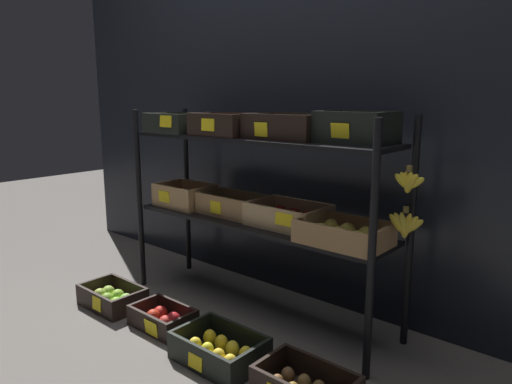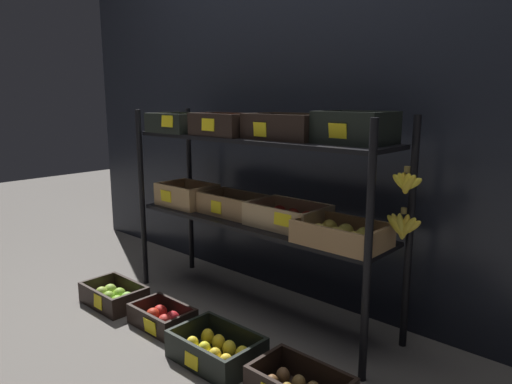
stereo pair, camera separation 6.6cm
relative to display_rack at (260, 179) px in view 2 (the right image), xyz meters
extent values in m
plane|color=#605B56|center=(-0.03, 0.00, -0.71)|extent=(10.00, 10.00, 0.00)
cube|color=black|center=(-0.03, 0.38, 0.27)|extent=(3.88, 0.12, 1.97)
cylinder|color=black|center=(-0.77, -0.18, -0.19)|extent=(0.03, 0.03, 1.04)
cylinder|color=black|center=(0.71, -0.18, -0.19)|extent=(0.03, 0.03, 1.04)
cylinder|color=black|center=(-0.77, 0.18, -0.19)|extent=(0.03, 0.03, 1.04)
cylinder|color=black|center=(0.71, 0.18, -0.19)|extent=(0.03, 0.03, 1.04)
cube|color=black|center=(-0.03, 0.00, -0.23)|extent=(1.45, 0.33, 0.02)
cube|color=black|center=(-0.03, 0.00, 0.20)|extent=(1.45, 0.33, 0.02)
cube|color=tan|center=(-0.56, -0.01, -0.22)|extent=(0.32, 0.23, 0.01)
cube|color=tan|center=(-0.56, -0.12, -0.15)|extent=(0.32, 0.02, 0.12)
cube|color=tan|center=(-0.56, 0.10, -0.15)|extent=(0.32, 0.02, 0.12)
cube|color=tan|center=(-0.71, -0.01, -0.15)|extent=(0.02, 0.20, 0.12)
cube|color=tan|center=(-0.41, -0.01, -0.15)|extent=(0.02, 0.20, 0.12)
sphere|color=orange|center=(-0.62, -0.04, -0.17)|extent=(0.07, 0.07, 0.07)
sphere|color=orange|center=(-0.51, -0.05, -0.17)|extent=(0.07, 0.07, 0.07)
sphere|color=orange|center=(-0.61, 0.02, -0.17)|extent=(0.07, 0.07, 0.07)
sphere|color=orange|center=(-0.51, 0.03, -0.17)|extent=(0.07, 0.07, 0.07)
cube|color=yellow|center=(-0.60, -0.13, -0.15)|extent=(0.09, 0.01, 0.06)
cube|color=#A87F51|center=(-0.21, 0.02, -0.22)|extent=(0.37, 0.21, 0.01)
cube|color=#A87F51|center=(-0.21, -0.08, -0.16)|extent=(0.37, 0.02, 0.10)
cube|color=#A87F51|center=(-0.21, 0.11, -0.16)|extent=(0.37, 0.02, 0.10)
cube|color=#A87F51|center=(-0.38, 0.02, -0.16)|extent=(0.02, 0.18, 0.10)
cube|color=#A87F51|center=(-0.03, 0.02, -0.16)|extent=(0.02, 0.18, 0.10)
ellipsoid|color=brown|center=(-0.31, -0.01, -0.18)|extent=(0.05, 0.05, 0.07)
ellipsoid|color=brown|center=(-0.24, -0.01, -0.18)|extent=(0.05, 0.05, 0.07)
ellipsoid|color=brown|center=(-0.17, -0.01, -0.18)|extent=(0.05, 0.05, 0.07)
ellipsoid|color=brown|center=(-0.10, -0.01, -0.18)|extent=(0.05, 0.05, 0.07)
ellipsoid|color=brown|center=(-0.31, 0.05, -0.18)|extent=(0.05, 0.05, 0.07)
ellipsoid|color=brown|center=(-0.25, 0.05, -0.18)|extent=(0.05, 0.05, 0.07)
ellipsoid|color=brown|center=(-0.17, 0.05, -0.18)|extent=(0.05, 0.05, 0.07)
ellipsoid|color=brown|center=(-0.10, 0.05, -0.18)|extent=(0.05, 0.05, 0.07)
cube|color=yellow|center=(-0.23, -0.09, -0.17)|extent=(0.07, 0.00, 0.06)
cube|color=tan|center=(0.16, 0.03, -0.22)|extent=(0.38, 0.25, 0.01)
cube|color=tan|center=(0.16, -0.09, -0.16)|extent=(0.38, 0.02, 0.10)
cube|color=tan|center=(0.16, 0.15, -0.16)|extent=(0.38, 0.02, 0.10)
cube|color=tan|center=(-0.02, 0.03, -0.16)|extent=(0.02, 0.22, 0.10)
cube|color=tan|center=(0.34, 0.03, -0.16)|extent=(0.02, 0.22, 0.10)
sphere|color=red|center=(0.07, -0.01, -0.17)|extent=(0.07, 0.07, 0.07)
sphere|color=red|center=(0.15, -0.01, -0.17)|extent=(0.07, 0.07, 0.07)
sphere|color=red|center=(0.25, -0.01, -0.17)|extent=(0.07, 0.07, 0.07)
sphere|color=red|center=(0.07, 0.07, -0.17)|extent=(0.07, 0.07, 0.07)
sphere|color=red|center=(0.16, 0.06, -0.17)|extent=(0.07, 0.07, 0.07)
sphere|color=red|center=(0.25, 0.07, -0.17)|extent=(0.07, 0.07, 0.07)
cube|color=yellow|center=(0.23, -0.10, -0.15)|extent=(0.10, 0.01, 0.06)
cube|color=#A87F51|center=(0.51, -0.04, -0.22)|extent=(0.38, 0.25, 0.01)
cube|color=#A87F51|center=(0.51, -0.16, -0.16)|extent=(0.38, 0.02, 0.09)
cube|color=#A87F51|center=(0.51, 0.08, -0.16)|extent=(0.38, 0.02, 0.09)
cube|color=#A87F51|center=(0.33, -0.04, -0.16)|extent=(0.02, 0.22, 0.09)
cube|color=#A87F51|center=(0.69, -0.04, -0.16)|extent=(0.02, 0.22, 0.09)
sphere|color=#DFC950|center=(0.42, -0.08, -0.17)|extent=(0.07, 0.07, 0.07)
sphere|color=gold|center=(0.50, -0.08, -0.17)|extent=(0.07, 0.07, 0.07)
sphere|color=gold|center=(0.60, -0.08, -0.17)|extent=(0.07, 0.07, 0.07)
sphere|color=gold|center=(0.42, 0.00, -0.17)|extent=(0.07, 0.07, 0.07)
sphere|color=gold|center=(0.51, 0.00, -0.17)|extent=(0.07, 0.07, 0.07)
sphere|color=gold|center=(0.59, 0.00, -0.17)|extent=(0.07, 0.07, 0.07)
cube|color=black|center=(-0.56, -0.05, 0.21)|extent=(0.31, 0.26, 0.01)
cube|color=black|center=(-0.56, -0.17, 0.27)|extent=(0.31, 0.02, 0.09)
cube|color=black|center=(-0.56, 0.07, 0.27)|extent=(0.31, 0.02, 0.09)
cube|color=black|center=(-0.71, -0.05, 0.27)|extent=(0.02, 0.22, 0.09)
cube|color=black|center=(-0.41, -0.05, 0.27)|extent=(0.02, 0.22, 0.09)
ellipsoid|color=yellow|center=(-0.63, -0.09, 0.26)|extent=(0.06, 0.06, 0.08)
ellipsoid|color=yellow|center=(-0.56, -0.09, 0.26)|extent=(0.06, 0.06, 0.08)
ellipsoid|color=yellow|center=(-0.49, -0.09, 0.26)|extent=(0.06, 0.06, 0.08)
ellipsoid|color=yellow|center=(-0.63, 0.00, 0.26)|extent=(0.06, 0.06, 0.08)
ellipsoid|color=yellow|center=(-0.56, -0.01, 0.26)|extent=(0.06, 0.06, 0.08)
ellipsoid|color=yellow|center=(-0.49, -0.01, 0.26)|extent=(0.06, 0.06, 0.08)
cube|color=yellow|center=(-0.50, -0.18, 0.27)|extent=(0.09, 0.01, 0.06)
cube|color=black|center=(-0.20, -0.05, 0.21)|extent=(0.32, 0.20, 0.01)
cube|color=black|center=(-0.20, -0.14, 0.27)|extent=(0.32, 0.02, 0.10)
cube|color=black|center=(-0.20, 0.04, 0.27)|extent=(0.32, 0.02, 0.10)
cube|color=black|center=(-0.36, -0.05, 0.27)|extent=(0.02, 0.17, 0.10)
cube|color=black|center=(-0.05, -0.05, 0.27)|extent=(0.02, 0.17, 0.10)
sphere|color=orange|center=(-0.28, -0.08, 0.25)|extent=(0.06, 0.06, 0.06)
sphere|color=orange|center=(-0.20, -0.08, 0.25)|extent=(0.06, 0.06, 0.06)
sphere|color=orange|center=(-0.13, -0.08, 0.25)|extent=(0.06, 0.06, 0.06)
sphere|color=orange|center=(-0.28, -0.03, 0.25)|extent=(0.06, 0.06, 0.06)
sphere|color=orange|center=(-0.20, -0.02, 0.25)|extent=(0.06, 0.06, 0.06)
sphere|color=#FD650C|center=(-0.13, -0.02, 0.25)|extent=(0.06, 0.06, 0.06)
cube|color=yellow|center=(-0.21, -0.15, 0.27)|extent=(0.09, 0.01, 0.06)
cube|color=black|center=(0.16, 0.02, 0.21)|extent=(0.38, 0.26, 0.01)
cube|color=black|center=(0.16, -0.10, 0.27)|extent=(0.38, 0.02, 0.11)
cube|color=black|center=(0.16, 0.14, 0.27)|extent=(0.38, 0.02, 0.11)
cube|color=black|center=(-0.02, 0.02, 0.27)|extent=(0.02, 0.22, 0.11)
cube|color=black|center=(0.34, 0.02, 0.27)|extent=(0.02, 0.22, 0.11)
ellipsoid|color=#AFBE4B|center=(0.07, -0.02, 0.26)|extent=(0.07, 0.07, 0.09)
ellipsoid|color=#BAB751|center=(0.16, -0.02, 0.26)|extent=(0.07, 0.07, 0.09)
ellipsoid|color=#B8C060|center=(0.25, -0.02, 0.26)|extent=(0.07, 0.07, 0.09)
ellipsoid|color=#B5C353|center=(0.07, 0.06, 0.26)|extent=(0.07, 0.07, 0.09)
ellipsoid|color=#AEB453|center=(0.16, 0.05, 0.26)|extent=(0.07, 0.07, 0.09)
ellipsoid|color=tan|center=(0.25, 0.06, 0.26)|extent=(0.07, 0.07, 0.09)
cube|color=yellow|center=(0.10, -0.11, 0.25)|extent=(0.08, 0.01, 0.06)
cube|color=black|center=(0.50, 0.05, 0.21)|extent=(0.30, 0.24, 0.01)
cube|color=black|center=(0.50, -0.07, 0.28)|extent=(0.30, 0.02, 0.12)
cube|color=black|center=(0.50, 0.16, 0.28)|extent=(0.30, 0.02, 0.12)
cube|color=black|center=(0.36, 0.05, 0.28)|extent=(0.02, 0.21, 0.12)
cube|color=black|center=(0.64, 0.05, 0.28)|extent=(0.02, 0.21, 0.12)
sphere|color=#5B1F5D|center=(0.41, 0.00, 0.24)|extent=(0.05, 0.05, 0.05)
sphere|color=#55215A|center=(0.47, -0.01, 0.24)|extent=(0.05, 0.05, 0.05)
sphere|color=#601F4D|center=(0.53, 0.00, 0.24)|extent=(0.05, 0.05, 0.05)
sphere|color=#611E5C|center=(0.58, 0.00, 0.24)|extent=(0.05, 0.05, 0.05)
sphere|color=#661D4B|center=(0.42, 0.05, 0.24)|extent=(0.05, 0.05, 0.05)
sphere|color=#5E235D|center=(0.47, 0.05, 0.24)|extent=(0.05, 0.05, 0.05)
sphere|color=#5D2047|center=(0.53, 0.05, 0.24)|extent=(0.05, 0.05, 0.05)
sphere|color=#5F2356|center=(0.59, 0.05, 0.24)|extent=(0.05, 0.05, 0.05)
sphere|color=#651E52|center=(0.42, 0.10, 0.24)|extent=(0.05, 0.05, 0.05)
sphere|color=#57225B|center=(0.47, 0.10, 0.24)|extent=(0.05, 0.05, 0.05)
sphere|color=#672755|center=(0.53, 0.10, 0.24)|extent=(0.05, 0.05, 0.05)
sphere|color=#662A54|center=(0.59, 0.10, 0.24)|extent=(0.05, 0.05, 0.05)
cube|color=yellow|center=(0.49, -0.08, 0.26)|extent=(0.08, 0.01, 0.07)
cylinder|color=brown|center=(0.75, 0.02, -0.04)|extent=(0.02, 0.02, 0.02)
ellipsoid|color=yellow|center=(0.72, 0.02, -0.11)|extent=(0.10, 0.03, 0.10)
ellipsoid|color=yellow|center=(0.73, 0.02, -0.11)|extent=(0.08, 0.03, 0.11)
ellipsoid|color=yellow|center=(0.74, 0.02, -0.11)|extent=(0.05, 0.03, 0.11)
ellipsoid|color=yellow|center=(0.76, 0.03, -0.11)|extent=(0.05, 0.03, 0.11)
ellipsoid|color=yellow|center=(0.77, 0.02, -0.11)|extent=(0.09, 0.03, 0.11)
ellipsoid|color=yellow|center=(0.78, 0.03, -0.11)|extent=(0.10, 0.03, 0.09)
cylinder|color=brown|center=(0.75, 0.03, 0.12)|extent=(0.02, 0.02, 0.02)
ellipsoid|color=yellow|center=(0.73, 0.03, 0.07)|extent=(0.09, 0.03, 0.08)
ellipsoid|color=yellow|center=(0.74, 0.03, 0.07)|extent=(0.07, 0.03, 0.09)
ellipsoid|color=yellow|center=(0.75, 0.03, 0.07)|extent=(0.05, 0.03, 0.09)
ellipsoid|color=yellow|center=(0.76, 0.02, 0.07)|extent=(0.05, 0.03, 0.09)
ellipsoid|color=yellow|center=(0.77, 0.02, 0.07)|extent=(0.07, 0.03, 0.09)
ellipsoid|color=yellow|center=(0.78, 0.03, 0.07)|extent=(0.09, 0.03, 0.07)
cube|color=black|center=(-0.65, -0.47, -0.71)|extent=(0.35, 0.23, 0.01)
cube|color=black|center=(-0.65, -0.57, -0.65)|extent=(0.35, 0.02, 0.10)
cube|color=black|center=(-0.65, -0.36, -0.65)|extent=(0.35, 0.02, 0.10)
cube|color=black|center=(-0.81, -0.47, -0.65)|extent=(0.02, 0.20, 0.10)
cube|color=black|center=(-0.48, -0.47, -0.65)|extent=(0.02, 0.20, 0.10)
sphere|color=#97B53F|center=(-0.73, -0.49, -0.66)|extent=(0.07, 0.07, 0.07)
sphere|color=#83B534|center=(-0.65, -0.50, -0.66)|extent=(0.07, 0.07, 0.07)
sphere|color=#86C732|center=(-0.56, -0.50, -0.66)|extent=(0.07, 0.07, 0.07)
sphere|color=#93BB41|center=(-0.73, -0.44, -0.66)|extent=(0.07, 0.07, 0.07)
sphere|color=#89C034|center=(-0.65, -0.44, -0.66)|extent=(0.07, 0.07, 0.07)
sphere|color=#88C448|center=(-0.56, -0.44, -0.66)|extent=(0.07, 0.07, 0.07)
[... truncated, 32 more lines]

